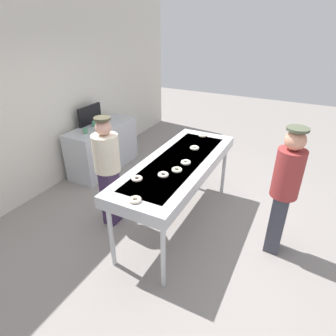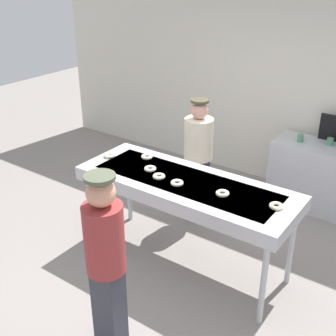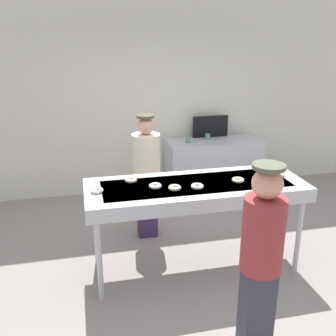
{
  "view_description": "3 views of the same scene",
  "coord_description": "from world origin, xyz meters",
  "px_view_note": "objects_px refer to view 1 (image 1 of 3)",
  "views": [
    {
      "loc": [
        -2.97,
        -1.38,
        2.65
      ],
      "look_at": [
        -0.3,
        -0.01,
        1.05
      ],
      "focal_mm": 30.18,
      "sensor_mm": 36.0,
      "label": 1
    },
    {
      "loc": [
        2.11,
        -3.29,
        3.04
      ],
      "look_at": [
        -0.23,
        0.01,
        1.09
      ],
      "focal_mm": 46.68,
      "sensor_mm": 36.0,
      "label": 2
    },
    {
      "loc": [
        -1.13,
        -3.66,
        2.52
      ],
      "look_at": [
        -0.29,
        0.04,
        1.19
      ],
      "focal_mm": 42.12,
      "sensor_mm": 36.0,
      "label": 3
    }
  ],
  "objects_px": {
    "prep_counter": "(103,147)",
    "paper_cup_0": "(94,124)",
    "paper_cup_1": "(85,131)",
    "menu_display": "(90,115)",
    "sugar_donut_3": "(203,135)",
    "sugar_donut_4": "(163,175)",
    "sugar_donut_6": "(137,179)",
    "fryer_conveyor": "(178,166)",
    "worker_baker": "(108,167)",
    "sugar_donut_5": "(177,170)",
    "sugar_donut_2": "(186,162)",
    "sugar_donut_0": "(195,148)",
    "customer_waiting": "(285,187)",
    "sugar_donut_1": "(135,200)"
  },
  "relations": [
    {
      "from": "sugar_donut_2",
      "to": "sugar_donut_5",
      "type": "xyz_separation_m",
      "value": [
        -0.23,
        0.01,
        0.0
      ]
    },
    {
      "from": "sugar_donut_0",
      "to": "sugar_donut_5",
      "type": "height_order",
      "value": "same"
    },
    {
      "from": "sugar_donut_1",
      "to": "paper_cup_0",
      "type": "distance_m",
      "value": 2.81
    },
    {
      "from": "sugar_donut_3",
      "to": "sugar_donut_0",
      "type": "bearing_deg",
      "value": -171.87
    },
    {
      "from": "prep_counter",
      "to": "menu_display",
      "type": "relative_size",
      "value": 2.56
    },
    {
      "from": "sugar_donut_0",
      "to": "customer_waiting",
      "type": "distance_m",
      "value": 1.32
    },
    {
      "from": "worker_baker",
      "to": "menu_display",
      "type": "bearing_deg",
      "value": -140.3
    },
    {
      "from": "sugar_donut_0",
      "to": "sugar_donut_3",
      "type": "xyz_separation_m",
      "value": [
        0.51,
        0.07,
        0.0
      ]
    },
    {
      "from": "sugar_donut_1",
      "to": "sugar_donut_5",
      "type": "distance_m",
      "value": 0.77
    },
    {
      "from": "fryer_conveyor",
      "to": "menu_display",
      "type": "bearing_deg",
      "value": 67.97
    },
    {
      "from": "sugar_donut_3",
      "to": "sugar_donut_4",
      "type": "bearing_deg",
      "value": -178.22
    },
    {
      "from": "sugar_donut_3",
      "to": "worker_baker",
      "type": "height_order",
      "value": "worker_baker"
    },
    {
      "from": "sugar_donut_4",
      "to": "paper_cup_0",
      "type": "relative_size",
      "value": 1.38
    },
    {
      "from": "sugar_donut_6",
      "to": "paper_cup_0",
      "type": "relative_size",
      "value": 1.38
    },
    {
      "from": "menu_display",
      "to": "paper_cup_0",
      "type": "bearing_deg",
      "value": -120.33
    },
    {
      "from": "prep_counter",
      "to": "sugar_donut_1",
      "type": "bearing_deg",
      "value": -133.59
    },
    {
      "from": "fryer_conveyor",
      "to": "sugar_donut_5",
      "type": "height_order",
      "value": "sugar_donut_5"
    },
    {
      "from": "prep_counter",
      "to": "paper_cup_0",
      "type": "relative_size",
      "value": 15.93
    },
    {
      "from": "sugar_donut_1",
      "to": "paper_cup_1",
      "type": "bearing_deg",
      "value": 53.33
    },
    {
      "from": "fryer_conveyor",
      "to": "paper_cup_0",
      "type": "distance_m",
      "value": 2.26
    },
    {
      "from": "sugar_donut_5",
      "to": "worker_baker",
      "type": "relative_size",
      "value": 0.08
    },
    {
      "from": "sugar_donut_5",
      "to": "paper_cup_0",
      "type": "relative_size",
      "value": 1.38
    },
    {
      "from": "sugar_donut_1",
      "to": "sugar_donut_4",
      "type": "bearing_deg",
      "value": -0.88
    },
    {
      "from": "fryer_conveyor",
      "to": "paper_cup_0",
      "type": "xyz_separation_m",
      "value": [
        0.82,
        2.1,
        -0.0
      ]
    },
    {
      "from": "worker_baker",
      "to": "customer_waiting",
      "type": "xyz_separation_m",
      "value": [
        0.49,
        -2.17,
        0.02
      ]
    },
    {
      "from": "prep_counter",
      "to": "menu_display",
      "type": "height_order",
      "value": "menu_display"
    },
    {
      "from": "sugar_donut_2",
      "to": "sugar_donut_0",
      "type": "bearing_deg",
      "value": 8.96
    },
    {
      "from": "customer_waiting",
      "to": "paper_cup_1",
      "type": "relative_size",
      "value": 17.6
    },
    {
      "from": "sugar_donut_2",
      "to": "prep_counter",
      "type": "xyz_separation_m",
      "value": [
        0.94,
        2.15,
        -0.59
      ]
    },
    {
      "from": "sugar_donut_2",
      "to": "customer_waiting",
      "type": "bearing_deg",
      "value": -83.39
    },
    {
      "from": "prep_counter",
      "to": "paper_cup_1",
      "type": "xyz_separation_m",
      "value": [
        -0.44,
        -0.03,
        0.49
      ]
    },
    {
      "from": "sugar_donut_2",
      "to": "worker_baker",
      "type": "distance_m",
      "value": 1.05
    },
    {
      "from": "sugar_donut_3",
      "to": "paper_cup_0",
      "type": "distance_m",
      "value": 2.08
    },
    {
      "from": "customer_waiting",
      "to": "paper_cup_0",
      "type": "xyz_separation_m",
      "value": [
        0.71,
        3.42,
        0.01
      ]
    },
    {
      "from": "paper_cup_1",
      "to": "menu_display",
      "type": "relative_size",
      "value": 0.16
    },
    {
      "from": "worker_baker",
      "to": "sugar_donut_5",
      "type": "bearing_deg",
      "value": 89.57
    },
    {
      "from": "sugar_donut_5",
      "to": "paper_cup_0",
      "type": "xyz_separation_m",
      "value": [
        1.08,
        2.21,
        -0.1
      ]
    },
    {
      "from": "fryer_conveyor",
      "to": "paper_cup_0",
      "type": "height_order",
      "value": "fryer_conveyor"
    },
    {
      "from": "sugar_donut_6",
      "to": "prep_counter",
      "type": "relative_size",
      "value": 0.09
    },
    {
      "from": "customer_waiting",
      "to": "menu_display",
      "type": "distance_m",
      "value": 3.67
    },
    {
      "from": "sugar_donut_0",
      "to": "prep_counter",
      "type": "distance_m",
      "value": 2.21
    },
    {
      "from": "menu_display",
      "to": "sugar_donut_2",
      "type": "bearing_deg",
      "value": -111.53
    },
    {
      "from": "sugar_donut_5",
      "to": "worker_baker",
      "type": "bearing_deg",
      "value": 97.2
    },
    {
      "from": "sugar_donut_5",
      "to": "menu_display",
      "type": "bearing_deg",
      "value": 63.68
    },
    {
      "from": "sugar_donut_6",
      "to": "sugar_donut_0",
      "type": "bearing_deg",
      "value": -12.96
    },
    {
      "from": "fryer_conveyor",
      "to": "worker_baker",
      "type": "bearing_deg",
      "value": 113.84
    },
    {
      "from": "sugar_donut_5",
      "to": "worker_baker",
      "type": "distance_m",
      "value": 0.98
    },
    {
      "from": "sugar_donut_6",
      "to": "sugar_donut_4",
      "type": "bearing_deg",
      "value": -45.82
    },
    {
      "from": "worker_baker",
      "to": "menu_display",
      "type": "height_order",
      "value": "worker_baker"
    },
    {
      "from": "fryer_conveyor",
      "to": "worker_baker",
      "type": "height_order",
      "value": "worker_baker"
    }
  ]
}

